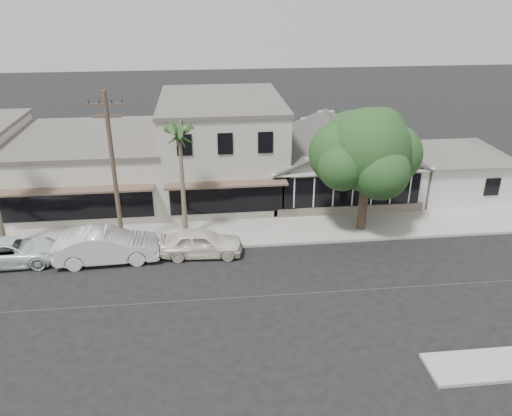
{
  "coord_description": "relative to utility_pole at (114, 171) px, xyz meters",
  "views": [
    {
      "loc": [
        -4.28,
        -19.98,
        13.74
      ],
      "look_at": [
        -1.44,
        6.0,
        1.96
      ],
      "focal_mm": 35.0,
      "sensor_mm": 36.0,
      "label": 1
    }
  ],
  "objects": [
    {
      "name": "shade_tree",
      "position": [
        13.97,
        1.39,
        0.15
      ],
      "size": [
        6.76,
        6.11,
        7.5
      ],
      "rotation": [
        0.0,
        0.0,
        0.42
      ],
      "color": "#4B3A2D",
      "rests_on": "ground"
    },
    {
      "name": "palm_east",
      "position": [
        3.45,
        1.17,
        1.52
      ],
      "size": [
        2.48,
        2.48,
        7.33
      ],
      "color": "#726651",
      "rests_on": "ground"
    },
    {
      "name": "row_building_midnear",
      "position": [
        -3.0,
        8.3,
        -2.69
      ],
      "size": [
        10.0,
        10.0,
        4.2
      ],
      "primitive_type": "cube",
      "color": "beige",
      "rests_on": "ground"
    },
    {
      "name": "utility_pole",
      "position": [
        0.0,
        0.0,
        0.0
      ],
      "size": [
        1.8,
        0.24,
        9.0
      ],
      "color": "brown",
      "rests_on": "ground"
    },
    {
      "name": "side_cottage",
      "position": [
        22.2,
        6.3,
        -3.29
      ],
      "size": [
        6.0,
        6.0,
        3.0
      ],
      "primitive_type": "cube",
      "color": "beige",
      "rests_on": "ground"
    },
    {
      "name": "row_building_near",
      "position": [
        6.0,
        8.3,
        -1.54
      ],
      "size": [
        8.0,
        10.0,
        6.5
      ],
      "primitive_type": "cube",
      "color": "beige",
      "rests_on": "ground"
    },
    {
      "name": "corner_shop",
      "position": [
        14.0,
        7.27,
        -2.17
      ],
      "size": [
        10.4,
        8.6,
        5.1
      ],
      "color": "beige",
      "rests_on": "ground"
    },
    {
      "name": "car_0",
      "position": [
        4.35,
        -0.84,
        -4.02
      ],
      "size": [
        4.62,
        2.08,
        1.54
      ],
      "primitive_type": "imported",
      "rotation": [
        0.0,
        0.0,
        1.51
      ],
      "color": "white",
      "rests_on": "ground"
    },
    {
      "name": "car_2",
      "position": [
        -5.65,
        -0.62,
        -4.09
      ],
      "size": [
        5.18,
        2.61,
        1.41
      ],
      "primitive_type": "imported",
      "rotation": [
        0.0,
        0.0,
        1.63
      ],
      "color": "white",
      "rests_on": "ground"
    },
    {
      "name": "car_1",
      "position": [
        -0.65,
        -0.92,
        -3.89
      ],
      "size": [
        5.55,
        2.18,
        1.8
      ],
      "primitive_type": "imported",
      "rotation": [
        0.0,
        0.0,
        1.62
      ],
      "color": "silver",
      "rests_on": "ground"
    },
    {
      "name": "ground",
      "position": [
        9.0,
        -5.2,
        -4.79
      ],
      "size": [
        140.0,
        140.0,
        0.0
      ],
      "primitive_type": "plane",
      "color": "black",
      "rests_on": "ground"
    },
    {
      "name": "sidewalk_north",
      "position": [
        1.0,
        1.55,
        -4.71
      ],
      "size": [
        90.0,
        3.5,
        0.15
      ],
      "primitive_type": "cube",
      "color": "#9E9991",
      "rests_on": "ground"
    }
  ]
}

